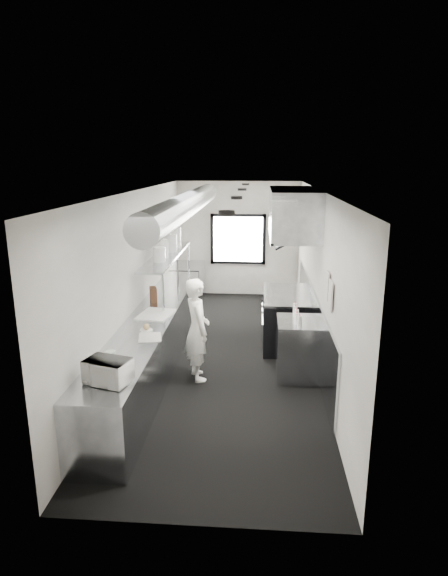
% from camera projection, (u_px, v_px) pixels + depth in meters
% --- Properties ---
extents(floor, '(3.00, 8.00, 0.01)m').
position_uv_depth(floor, '(227.00, 356.00, 8.25)').
color(floor, black).
rests_on(floor, ground).
extents(ceiling, '(3.00, 8.00, 0.01)m').
position_uv_depth(ceiling, '(227.00, 191.00, 7.53)').
color(ceiling, silver).
rests_on(ceiling, wall_back).
extents(wall_back, '(3.00, 0.02, 2.80)m').
position_uv_depth(wall_back, '(238.00, 239.00, 11.75)').
color(wall_back, silver).
rests_on(wall_back, floor).
extents(wall_front, '(3.00, 0.02, 2.80)m').
position_uv_depth(wall_front, '(195.00, 388.00, 4.04)').
color(wall_front, silver).
rests_on(wall_front, floor).
extents(wall_left, '(0.02, 8.00, 2.80)m').
position_uv_depth(wall_left, '(138.00, 275.00, 8.00)').
color(wall_left, silver).
rests_on(wall_left, floor).
extents(wall_right, '(0.02, 8.00, 2.80)m').
position_uv_depth(wall_right, '(318.00, 279.00, 7.78)').
color(wall_right, silver).
rests_on(wall_right, floor).
extents(wall_cladding, '(0.03, 5.50, 1.10)m').
position_uv_depth(wall_cladding, '(313.00, 322.00, 8.29)').
color(wall_cladding, '#90969D').
rests_on(wall_cladding, wall_right).
extents(hvac_duct, '(0.40, 6.40, 0.40)m').
position_uv_depth(hvac_duct, '(187.00, 205.00, 8.03)').
color(hvac_duct, gray).
rests_on(hvac_duct, ceiling).
extents(service_window, '(1.36, 0.05, 1.25)m').
position_uv_depth(service_window, '(238.00, 239.00, 11.71)').
color(service_window, white).
rests_on(service_window, wall_back).
extents(exhaust_hood, '(0.81, 2.20, 0.88)m').
position_uv_depth(exhaust_hood, '(293.00, 213.00, 8.23)').
color(exhaust_hood, '#90969D').
rests_on(exhaust_hood, ceiling).
extents(prep_counter, '(0.70, 6.00, 0.90)m').
position_uv_depth(prep_counter, '(154.00, 340.00, 7.74)').
color(prep_counter, '#90969D').
rests_on(prep_counter, floor).
extents(pass_shelf, '(0.45, 3.00, 0.68)m').
position_uv_depth(pass_shelf, '(167.00, 256.00, 8.91)').
color(pass_shelf, '#90969D').
rests_on(pass_shelf, prep_counter).
extents(range, '(0.88, 1.60, 0.94)m').
position_uv_depth(range, '(286.00, 318.00, 8.73)').
color(range, black).
rests_on(range, floor).
extents(bottle_station, '(0.65, 0.80, 0.90)m').
position_uv_depth(bottle_station, '(298.00, 349.00, 7.38)').
color(bottle_station, '#90969D').
rests_on(bottle_station, floor).
extents(far_work_table, '(0.70, 1.20, 0.90)m').
position_uv_depth(far_work_table, '(188.00, 284.00, 11.30)').
color(far_work_table, '#90969D').
rests_on(far_work_table, floor).
extents(notice_sheet_a, '(0.02, 0.28, 0.38)m').
position_uv_depth(notice_sheet_a, '(327.00, 285.00, 6.58)').
color(notice_sheet_a, beige).
rests_on(notice_sheet_a, wall_right).
extents(notice_sheet_b, '(0.02, 0.28, 0.38)m').
position_uv_depth(notice_sheet_b, '(331.00, 296.00, 6.25)').
color(notice_sheet_b, beige).
rests_on(notice_sheet_b, wall_right).
extents(line_cook, '(0.57, 0.68, 1.59)m').
position_uv_depth(line_cook, '(197.00, 329.00, 7.22)').
color(line_cook, white).
rests_on(line_cook, floor).
extents(microwave, '(0.52, 0.45, 0.27)m').
position_uv_depth(microwave, '(108.00, 371.00, 5.21)').
color(microwave, white).
rests_on(microwave, prep_counter).
extents(deli_tub_a, '(0.16, 0.16, 0.10)m').
position_uv_depth(deli_tub_a, '(96.00, 371.00, 5.40)').
color(deli_tub_a, silver).
rests_on(deli_tub_a, prep_counter).
extents(deli_tub_b, '(0.14, 0.14, 0.10)m').
position_uv_depth(deli_tub_b, '(110.00, 355.00, 5.85)').
color(deli_tub_b, silver).
rests_on(deli_tub_b, prep_counter).
extents(newspaper, '(0.38, 0.44, 0.01)m').
position_uv_depth(newspaper, '(150.00, 337.00, 6.58)').
color(newspaper, silver).
rests_on(newspaper, prep_counter).
extents(small_plate, '(0.22, 0.22, 0.02)m').
position_uv_depth(small_plate, '(146.00, 330.00, 6.84)').
color(small_plate, silver).
rests_on(small_plate, prep_counter).
extents(pastry, '(0.09, 0.09, 0.09)m').
position_uv_depth(pastry, '(146.00, 327.00, 6.83)').
color(pastry, tan).
rests_on(pastry, small_plate).
extents(cutting_board, '(0.57, 0.71, 0.02)m').
position_uv_depth(cutting_board, '(156.00, 314.00, 7.54)').
color(cutting_board, silver).
rests_on(cutting_board, prep_counter).
extents(knife_block, '(0.17, 0.24, 0.24)m').
position_uv_depth(knife_block, '(153.00, 294.00, 8.27)').
color(knife_block, '#55311E').
rests_on(knife_block, prep_counter).
extents(plate_stack_a, '(0.28, 0.28, 0.26)m').
position_uv_depth(plate_stack_a, '(159.00, 255.00, 8.23)').
color(plate_stack_a, silver).
rests_on(plate_stack_a, pass_shelf).
extents(plate_stack_b, '(0.32, 0.32, 0.33)m').
position_uv_depth(plate_stack_b, '(161.00, 249.00, 8.55)').
color(plate_stack_b, silver).
rests_on(plate_stack_b, pass_shelf).
extents(plate_stack_c, '(0.27, 0.27, 0.34)m').
position_uv_depth(plate_stack_c, '(171.00, 243.00, 9.14)').
color(plate_stack_c, silver).
rests_on(plate_stack_c, pass_shelf).
extents(plate_stack_d, '(0.32, 0.32, 0.41)m').
position_uv_depth(plate_stack_d, '(175.00, 237.00, 9.59)').
color(plate_stack_d, silver).
rests_on(plate_stack_d, pass_shelf).
extents(squeeze_bottle_a, '(0.07, 0.07, 0.19)m').
position_uv_depth(squeeze_bottle_a, '(299.00, 322.00, 6.93)').
color(squeeze_bottle_a, silver).
rests_on(squeeze_bottle_a, bottle_station).
extents(squeeze_bottle_b, '(0.06, 0.06, 0.18)m').
position_uv_depth(squeeze_bottle_b, '(297.00, 319.00, 7.09)').
color(squeeze_bottle_b, silver).
rests_on(squeeze_bottle_b, bottle_station).
extents(squeeze_bottle_c, '(0.07, 0.07, 0.18)m').
position_uv_depth(squeeze_bottle_c, '(297.00, 315.00, 7.23)').
color(squeeze_bottle_c, silver).
rests_on(squeeze_bottle_c, bottle_station).
extents(squeeze_bottle_d, '(0.07, 0.07, 0.17)m').
position_uv_depth(squeeze_bottle_d, '(295.00, 312.00, 7.43)').
color(squeeze_bottle_d, silver).
rests_on(squeeze_bottle_d, bottle_station).
extents(squeeze_bottle_e, '(0.08, 0.08, 0.19)m').
position_uv_depth(squeeze_bottle_e, '(295.00, 309.00, 7.52)').
color(squeeze_bottle_e, silver).
rests_on(squeeze_bottle_e, bottle_station).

